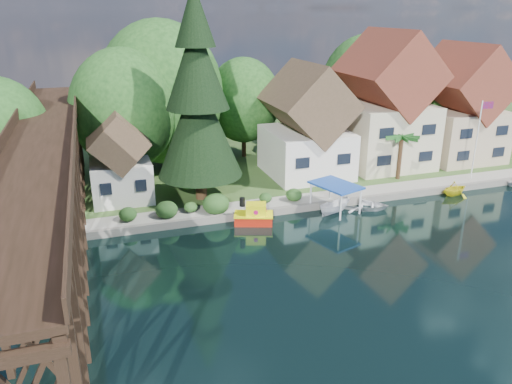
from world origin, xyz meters
TOP-DOWN VIEW (x-y plane):
  - ground at (0.00, 0.00)m, footprint 140.00×140.00m
  - bank at (0.00, 34.00)m, footprint 140.00×52.00m
  - seawall at (4.00, 8.00)m, footprint 60.00×0.40m
  - promenade at (6.00, 9.30)m, footprint 50.00×2.60m
  - trestle_bridge at (-16.00, 5.17)m, footprint 4.12×44.18m
  - house_left at (7.00, 16.00)m, footprint 7.64×8.64m
  - house_center at (16.00, 16.50)m, footprint 8.65×9.18m
  - house_right at (25.00, 16.00)m, footprint 8.15×8.64m
  - shed at (-11.00, 14.50)m, footprint 5.09×5.40m
  - bg_trees at (1.00, 21.25)m, footprint 49.90×13.30m
  - shrubs at (-4.60, 9.26)m, footprint 15.76×2.47m
  - conifer at (-4.44, 12.50)m, footprint 7.20×7.20m
  - palm_tree at (14.99, 11.68)m, footprint 4.03×4.03m
  - flagpole at (21.64, 9.08)m, footprint 1.21×0.22m
  - tugboat at (-1.41, 6.91)m, footprint 3.47×2.62m
  - boat_white_a at (8.61, 6.89)m, footprint 4.85×4.40m
  - boat_canopy at (5.65, 6.78)m, footprint 3.86×4.67m
  - boat_yellow at (18.13, 7.21)m, footprint 3.20×2.88m

SIDE VIEW (x-z plane):
  - ground at x=0.00m, z-range 0.00..0.00m
  - bank at x=0.00m, z-range 0.00..0.50m
  - seawall at x=4.00m, z-range 0.00..0.62m
  - boat_white_a at x=8.61m, z-range 0.00..0.82m
  - promenade at x=6.00m, z-range 0.50..0.56m
  - tugboat at x=-1.41m, z-range -0.45..1.79m
  - boat_yellow at x=18.13m, z-range 0.00..1.49m
  - boat_canopy at x=5.65m, z-range -0.18..2.40m
  - shrubs at x=-4.60m, z-range 0.38..2.08m
  - shed at x=-11.00m, z-range -0.10..7.75m
  - palm_tree at x=14.99m, z-range 2.22..6.83m
  - house_left at x=7.00m, z-range -0.37..10.65m
  - flagpole at x=21.64m, z-range 1.37..9.09m
  - trestle_bridge at x=-16.00m, z-range 0.70..10.00m
  - house_right at x=25.00m, z-range -0.45..12.00m
  - house_center at x=16.00m, z-range -0.53..13.36m
  - bg_trees at x=1.00m, z-range 2.00..12.57m
  - conifer at x=-4.44m, z-range 0.17..17.90m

